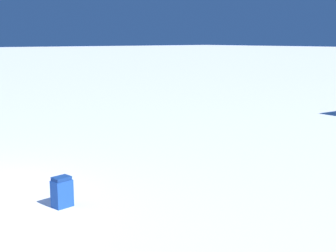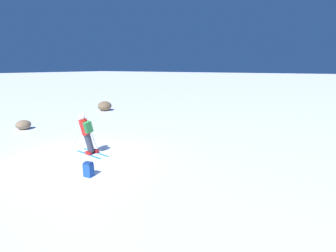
# 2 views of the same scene
# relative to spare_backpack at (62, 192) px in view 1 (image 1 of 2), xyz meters

# --- Properties ---
(spare_backpack) EXTENTS (0.25, 0.32, 0.50)m
(spare_backpack) POSITION_rel_spare_backpack_xyz_m (0.00, 0.00, 0.00)
(spare_backpack) COLOR #194293
(spare_backpack) RESTS_ON ground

